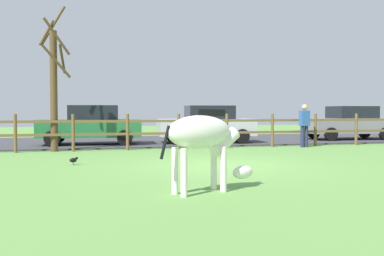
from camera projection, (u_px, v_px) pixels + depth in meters
The scene contains 10 objects.
ground_plane at pixel (219, 166), 11.18m from camera, with size 60.00×60.00×0.00m, color #5B8C42.
parking_asphalt at pixel (155, 141), 20.16m from camera, with size 28.00×7.40×0.05m, color #38383D.
paddock_fence at pixel (153, 129), 15.77m from camera, with size 20.46×0.11×1.28m.
bare_tree at pixel (54, 83), 14.98m from camera, with size 1.07×1.07×5.05m.
zebra at pixel (204, 138), 7.45m from camera, with size 1.87×0.90×1.41m.
crow_on_grass at pixel (74, 160), 11.34m from camera, with size 0.21×0.10×0.20m.
parked_car_grey at pixel (349, 123), 20.75m from camera, with size 4.11×2.12×1.56m.
parked_car_silver at pixel (207, 124), 18.61m from camera, with size 4.13×2.14×1.56m.
parked_car_green at pixel (91, 125), 17.61m from camera, with size 4.13×2.15×1.56m.
visitor_near_fence at pixel (304, 124), 16.83m from camera, with size 0.38×0.25×1.64m.
Camera 1 is at (-3.51, -10.59, 1.38)m, focal length 41.29 mm.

